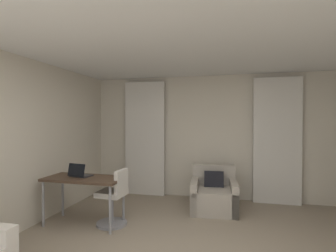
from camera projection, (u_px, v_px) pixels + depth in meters
wall_window at (208, 137)px, 5.67m from camera, size 5.12×0.06×2.60m
ceiling at (180, 24)px, 2.70m from camera, size 5.12×6.12×0.06m
curtain_left_panel at (145, 138)px, 5.87m from camera, size 0.90×0.06×2.50m
curtain_right_panel at (277, 141)px, 5.21m from camera, size 0.90×0.06×2.50m
armchair at (214, 195)px, 4.87m from camera, size 0.88×0.92×0.78m
desk at (84, 182)px, 4.18m from camera, size 1.23×0.58×0.75m
desk_chair at (114, 200)px, 4.16m from camera, size 0.48×0.48×0.88m
laptop at (80, 174)px, 4.23m from camera, size 0.36×0.30×0.22m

